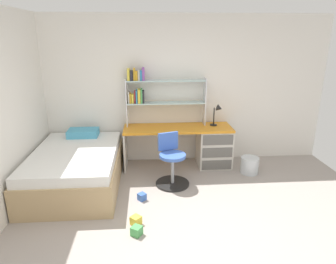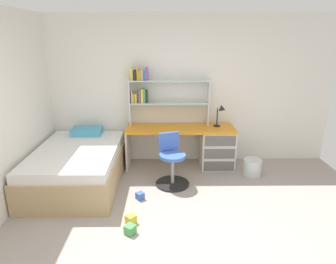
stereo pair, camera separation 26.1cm
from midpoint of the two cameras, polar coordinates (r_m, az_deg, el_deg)
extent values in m
cube|color=#9E938C|center=(3.47, 2.68, -21.78)|extent=(5.43, 6.06, 0.02)
cube|color=white|center=(5.30, -0.38, 7.88)|extent=(5.43, 0.06, 2.57)
cube|color=orange|center=(5.11, 0.43, 0.70)|extent=(1.85, 0.58, 0.04)
cube|color=beige|center=(5.32, 7.35, -2.84)|extent=(0.57, 0.55, 0.67)
cube|color=beige|center=(5.24, -9.57, -3.26)|extent=(0.03, 0.52, 0.67)
cube|color=#5E5B57|center=(5.15, 7.86, -6.27)|extent=(0.51, 0.01, 0.17)
cube|color=#5E5B57|center=(5.06, 7.97, -3.95)|extent=(0.51, 0.01, 0.17)
cube|color=#5E5B57|center=(4.98, 8.08, -1.55)|extent=(0.51, 0.01, 0.17)
cube|color=silver|center=(5.18, -9.35, 5.51)|extent=(0.02, 0.22, 0.81)
cube|color=silver|center=(5.23, 5.58, 5.79)|extent=(0.02, 0.22, 0.81)
cube|color=silver|center=(5.16, -1.85, 5.59)|extent=(1.33, 0.22, 0.02)
cube|color=silver|center=(5.09, -1.89, 9.81)|extent=(1.33, 0.22, 0.02)
cube|color=beige|center=(5.15, -8.94, 6.57)|extent=(0.02, 0.15, 0.19)
cube|color=gold|center=(5.15, -8.65, 6.43)|extent=(0.02, 0.14, 0.16)
cube|color=yellow|center=(5.15, -8.22, 6.38)|extent=(0.04, 0.12, 0.15)
cube|color=red|center=(5.14, -7.80, 6.67)|extent=(0.02, 0.12, 0.20)
cube|color=#338CBF|center=(5.14, -7.48, 6.76)|extent=(0.02, 0.19, 0.22)
cube|color=yellow|center=(5.14, -7.01, 6.85)|extent=(0.04, 0.19, 0.23)
cube|color=#4CA559|center=(5.13, -6.55, 6.89)|extent=(0.03, 0.18, 0.24)
cube|color=#26262D|center=(5.14, -6.20, 6.72)|extent=(0.03, 0.17, 0.21)
cube|color=yellow|center=(5.09, -9.04, 10.82)|extent=(0.04, 0.15, 0.19)
cube|color=#26262D|center=(5.09, -8.47, 10.64)|extent=(0.04, 0.17, 0.16)
cube|color=gold|center=(5.09, -7.97, 10.89)|extent=(0.03, 0.13, 0.20)
cube|color=gold|center=(5.09, -7.54, 10.63)|extent=(0.04, 0.13, 0.15)
cube|color=beige|center=(5.08, -7.09, 10.73)|extent=(0.03, 0.16, 0.17)
cube|color=#338CBF|center=(5.08, -6.68, 10.71)|extent=(0.03, 0.13, 0.16)
cube|color=purple|center=(5.08, -6.23, 10.98)|extent=(0.04, 0.15, 0.21)
cylinder|color=black|center=(5.25, 7.28, 1.34)|extent=(0.12, 0.12, 0.02)
cylinder|color=black|center=(5.21, 7.34, 3.01)|extent=(0.02, 0.02, 0.30)
cone|color=black|center=(5.14, 8.39, 4.49)|extent=(0.12, 0.11, 0.13)
cylinder|color=black|center=(4.71, -0.76, -9.82)|extent=(0.52, 0.52, 0.03)
cylinder|color=#A5A8AD|center=(4.61, -0.77, -7.48)|extent=(0.05, 0.05, 0.46)
cylinder|color=#3F66BF|center=(4.51, -0.78, -4.57)|extent=(0.40, 0.40, 0.05)
cube|color=#3F66BF|center=(4.60, -1.61, -1.77)|extent=(0.32, 0.14, 0.28)
cube|color=tan|center=(4.82, -18.55, -7.42)|extent=(1.27, 1.87, 0.44)
cube|color=white|center=(4.71, -18.89, -4.24)|extent=(1.21, 1.81, 0.14)
cube|color=#4CA5CC|center=(5.29, -17.26, -0.17)|extent=(0.50, 0.32, 0.12)
cylinder|color=silver|center=(5.18, 13.93, -6.20)|extent=(0.30, 0.30, 0.28)
cube|color=gold|center=(3.83, -8.18, -16.41)|extent=(0.16, 0.16, 0.11)
cube|color=#479E51|center=(3.66, -8.17, -18.24)|extent=(0.15, 0.15, 0.11)
cube|color=#3860B7|center=(4.31, -6.78, -12.21)|extent=(0.14, 0.14, 0.10)
camera|label=1|loc=(0.13, -91.70, -0.55)|focal=31.90mm
camera|label=2|loc=(0.13, 88.30, 0.55)|focal=31.90mm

